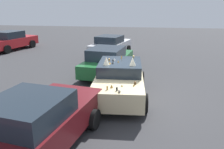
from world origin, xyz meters
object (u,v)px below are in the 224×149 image
Objects in this scene: parked_sedan_behind_right at (108,61)px; parked_sedan_far_left at (111,46)px; parked_sedan_row_back_far at (11,41)px; art_car_decorated at (120,79)px; parked_sedan_near_left at (37,123)px.

parked_sedan_far_left is at bearing 14.57° from parked_sedan_behind_right.
parked_sedan_behind_right is at bearing -108.51° from parked_sedan_row_back_far.
parked_sedan_behind_right is at bearing -165.81° from art_car_decorated.
parked_sedan_far_left is at bearing -84.05° from parked_sedan_row_back_far.
parked_sedan_row_back_far is (1.03, 8.33, 0.02)m from parked_sedan_far_left.
parked_sedan_far_left is (7.39, 1.62, 0.01)m from art_car_decorated.
parked_sedan_near_left is (-3.86, 1.51, 0.02)m from art_car_decorated.
parked_sedan_far_left is 8.39m from parked_sedan_row_back_far.
parked_sedan_behind_right is 6.81m from parked_sedan_near_left.
art_car_decorated reaches higher than parked_sedan_far_left.
art_car_decorated is at bearing -12.77° from parked_sedan_near_left.
parked_sedan_far_left is 0.94× the size of parked_sedan_behind_right.
art_car_decorated is 3.10m from parked_sedan_behind_right.
art_car_decorated is 0.94× the size of parked_sedan_behind_right.
art_car_decorated is 7.57m from parked_sedan_far_left.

